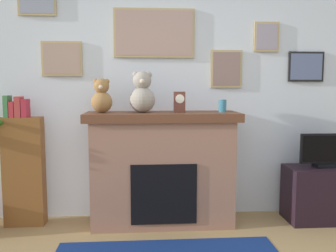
{
  "coord_description": "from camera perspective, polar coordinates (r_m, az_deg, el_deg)",
  "views": [
    {
      "loc": [
        -0.08,
        -1.82,
        1.35
      ],
      "look_at": [
        0.17,
        1.7,
        0.97
      ],
      "focal_mm": 38.96,
      "sensor_mm": 36.0,
      "label": 1
    }
  ],
  "objects": [
    {
      "name": "tv_stand",
      "position": [
        4.05,
        23.09,
        -9.73
      ],
      "size": [
        0.74,
        0.4,
        0.55
      ],
      "primitive_type": "cube",
      "color": "black",
      "rests_on": "ground_plane"
    },
    {
      "name": "television",
      "position": [
        3.96,
        23.37,
        -3.67
      ],
      "size": [
        0.51,
        0.14,
        0.34
      ],
      "color": "black",
      "rests_on": "tv_stand"
    },
    {
      "name": "fireplace",
      "position": [
        3.6,
        -0.89,
        -6.53
      ],
      "size": [
        1.48,
        0.55,
        1.1
      ],
      "color": "#936653",
      "rests_on": "ground_plane"
    },
    {
      "name": "back_wall",
      "position": [
        3.82,
        -2.9,
        5.51
      ],
      "size": [
        5.2,
        0.15,
        2.6
      ],
      "color": "silver",
      "rests_on": "ground_plane"
    },
    {
      "name": "teddy_bear_cream",
      "position": [
        3.49,
        -4.05,
        5.02
      ],
      "size": [
        0.24,
        0.24,
        0.39
      ],
      "color": "#9C9488",
      "rests_on": "fireplace"
    },
    {
      "name": "bookshelf",
      "position": [
        3.82,
        -21.65,
        -6.03
      ],
      "size": [
        0.38,
        0.16,
        1.27
      ],
      "color": "brown",
      "rests_on": "ground_plane"
    },
    {
      "name": "mantel_clock",
      "position": [
        3.51,
        1.8,
        3.78
      ],
      "size": [
        0.11,
        0.08,
        0.2
      ],
      "color": "brown",
      "rests_on": "fireplace"
    },
    {
      "name": "teddy_bear_brown",
      "position": [
        3.51,
        -10.34,
        4.43
      ],
      "size": [
        0.2,
        0.2,
        0.33
      ],
      "color": "olive",
      "rests_on": "fireplace"
    },
    {
      "name": "candle_jar",
      "position": [
        3.58,
        8.52,
        3.13
      ],
      "size": [
        0.08,
        0.08,
        0.12
      ],
      "primitive_type": "cylinder",
      "color": "teal",
      "rests_on": "fireplace"
    }
  ]
}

